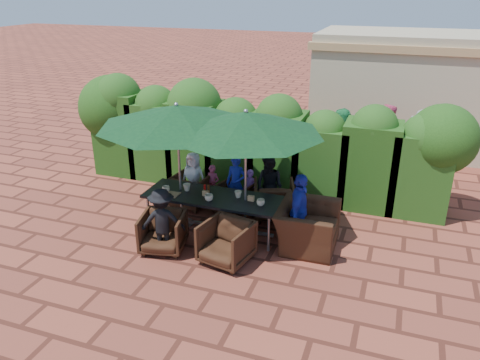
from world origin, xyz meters
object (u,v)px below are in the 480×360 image
(chair_near_right, at_px, (226,241))
(chair_far_left, at_px, (190,189))
(chair_end_right, at_px, (308,220))
(dining_table, at_px, (213,199))
(chair_far_right, at_px, (274,198))
(umbrella_left, at_px, (177,116))
(umbrella_right, at_px, (246,123))
(chair_near_left, at_px, (163,230))
(chair_far_mid, at_px, (234,197))

(chair_near_right, bearing_deg, chair_far_left, 141.86)
(chair_far_left, height_order, chair_end_right, chair_end_right)
(dining_table, xyz_separation_m, chair_far_right, (0.92, 0.99, -0.26))
(dining_table, relative_size, chair_end_right, 2.20)
(umbrella_left, distance_m, chair_end_right, 3.03)
(umbrella_left, bearing_deg, dining_table, -5.79)
(chair_far_left, xyz_separation_m, chair_near_right, (1.53, -1.81, 0.03))
(umbrella_right, bearing_deg, chair_near_left, -141.55)
(chair_far_right, distance_m, chair_near_left, 2.44)
(chair_near_left, bearing_deg, chair_near_right, -11.47)
(umbrella_left, bearing_deg, chair_far_mid, 47.00)
(umbrella_left, relative_size, chair_far_left, 3.89)
(chair_near_right, distance_m, chair_end_right, 1.54)
(chair_far_left, bearing_deg, umbrella_left, 109.66)
(chair_far_left, relative_size, chair_far_mid, 1.10)
(umbrella_right, distance_m, chair_near_right, 2.05)
(chair_far_mid, distance_m, chair_near_right, 1.91)
(chair_far_left, height_order, chair_far_right, chair_far_right)
(chair_far_mid, height_order, chair_far_right, chair_far_right)
(chair_far_left, height_order, chair_far_mid, chair_far_left)
(chair_near_left, bearing_deg, chair_far_mid, 58.10)
(umbrella_left, height_order, chair_near_right, umbrella_left)
(chair_far_right, relative_size, chair_near_left, 1.07)
(umbrella_right, relative_size, chair_far_right, 3.33)
(chair_far_right, xyz_separation_m, chair_near_right, (-0.30, -1.91, -0.01))
(chair_far_mid, height_order, chair_end_right, chair_end_right)
(umbrella_left, xyz_separation_m, chair_far_mid, (0.78, 0.84, -1.87))
(chair_near_right, bearing_deg, dining_table, 135.82)
(umbrella_right, relative_size, chair_near_left, 3.57)
(umbrella_left, xyz_separation_m, chair_near_left, (0.12, -1.00, -1.83))
(chair_near_left, bearing_deg, chair_far_right, 39.87)
(chair_far_mid, xyz_separation_m, chair_far_right, (0.84, 0.08, 0.07))
(umbrella_left, bearing_deg, chair_near_left, -83.20)
(chair_far_mid, relative_size, chair_end_right, 0.58)
(chair_near_left, bearing_deg, umbrella_right, 26.48)
(chair_near_left, bearing_deg, chair_far_left, 88.11)
(chair_near_left, height_order, chair_end_right, chair_end_right)
(umbrella_right, height_order, chair_near_left, umbrella_right)
(dining_table, distance_m, chair_far_mid, 0.98)
(dining_table, distance_m, chair_far_left, 1.31)
(chair_far_right, bearing_deg, dining_table, 28.75)
(chair_end_right, bearing_deg, chair_far_right, 42.59)
(chair_far_left, xyz_separation_m, chair_near_left, (0.32, -1.82, 0.01))
(chair_near_right, bearing_deg, chair_near_left, -167.82)
(chair_far_right, distance_m, chair_end_right, 1.28)
(chair_near_left, distance_m, chair_end_right, 2.59)
(chair_far_left, height_order, chair_near_left, chair_near_left)
(chair_near_left, bearing_deg, dining_table, 45.70)
(chair_near_left, distance_m, chair_near_right, 1.20)
(chair_far_mid, height_order, chair_near_left, chair_near_left)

